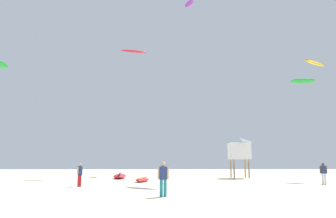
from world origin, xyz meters
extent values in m
plane|color=beige|center=(0.00, 0.00, 0.00)|extent=(120.00, 120.00, 0.00)
cylinder|color=teal|center=(-0.54, 3.28, 0.41)|extent=(0.15, 0.15, 0.82)
cylinder|color=teal|center=(-0.73, 3.29, 0.41)|extent=(0.15, 0.15, 0.82)
cylinder|color=navy|center=(-0.63, 3.29, 1.13)|extent=(0.38, 0.38, 0.62)
cylinder|color=tan|center=(-0.41, 3.28, 1.11)|extent=(0.11, 0.11, 0.57)
cylinder|color=tan|center=(-0.85, 3.30, 1.11)|extent=(0.11, 0.11, 0.57)
sphere|color=tan|center=(-0.63, 3.29, 1.56)|extent=(0.22, 0.22, 0.22)
cylinder|color=silver|center=(11.58, 11.85, 0.39)|extent=(0.15, 0.15, 0.79)
cylinder|color=silver|center=(11.41, 11.90, 0.39)|extent=(0.15, 0.15, 0.79)
cylinder|color=navy|center=(11.49, 11.88, 1.08)|extent=(0.36, 0.36, 0.59)
cylinder|color=brown|center=(11.70, 11.82, 1.06)|extent=(0.11, 0.11, 0.54)
cylinder|color=brown|center=(11.29, 11.94, 1.06)|extent=(0.11, 0.11, 0.54)
sphere|color=brown|center=(11.49, 11.88, 1.49)|extent=(0.21, 0.21, 0.21)
cylinder|color=#B21E23|center=(-6.19, 9.85, 0.39)|extent=(0.14, 0.14, 0.77)
cylinder|color=#B21E23|center=(-6.11, 10.01, 0.39)|extent=(0.14, 0.14, 0.77)
cylinder|color=navy|center=(-6.15, 9.93, 1.06)|extent=(0.35, 0.35, 0.58)
cylinder|color=tan|center=(-6.24, 9.75, 1.04)|extent=(0.10, 0.10, 0.53)
cylinder|color=tan|center=(-6.06, 10.12, 1.04)|extent=(0.10, 0.10, 0.53)
sphere|color=tan|center=(-6.15, 9.93, 1.46)|extent=(0.21, 0.21, 0.21)
ellipsoid|color=red|center=(-2.17, 15.34, 0.17)|extent=(1.43, 3.15, 0.36)
cylinder|color=orange|center=(-2.17, 15.34, 0.30)|extent=(0.66, 2.78, 0.13)
ellipsoid|color=red|center=(-4.66, 20.95, 0.24)|extent=(1.61, 4.43, 0.50)
cylinder|color=#2D2D33|center=(-4.66, 20.95, 0.43)|extent=(0.54, 3.99, 0.19)
cylinder|color=#8C704C|center=(8.26, 22.20, 0.95)|extent=(0.14, 0.14, 1.90)
cylinder|color=#8C704C|center=(8.26, 20.70, 0.95)|extent=(0.14, 0.14, 1.90)
cylinder|color=#8C704C|center=(6.76, 22.20, 0.95)|extent=(0.14, 0.14, 1.90)
cylinder|color=#8C704C|center=(6.76, 20.70, 0.95)|extent=(0.14, 0.14, 1.90)
cube|color=white|center=(7.51, 21.45, 2.75)|extent=(2.00, 2.00, 1.70)
pyramid|color=slate|center=(7.51, 21.45, 3.87)|extent=(2.30, 2.30, 0.55)
ellipsoid|color=green|center=(20.81, 35.39, 13.60)|extent=(3.69, 1.68, 0.84)
ellipsoid|color=red|center=(-5.01, 41.36, 19.96)|extent=(4.42, 2.13, 0.71)
ellipsoid|color=yellow|center=(14.84, 18.93, 11.43)|extent=(3.16, 2.51, 0.77)
cylinder|color=orange|center=(14.84, 18.93, 11.58)|extent=(2.52, 1.72, 0.14)
ellipsoid|color=purple|center=(4.11, 37.95, 26.98)|extent=(1.75, 2.71, 0.62)
camera|label=1|loc=(-0.91, -13.44, 1.69)|focal=36.23mm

